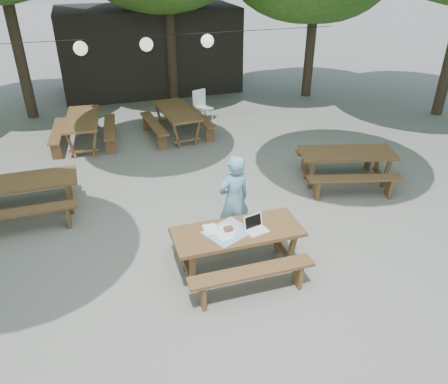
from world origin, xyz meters
TOP-DOWN VIEW (x-y plane):
  - ground at (0.00, 0.00)m, footprint 80.00×80.00m
  - pavilion at (0.50, 10.50)m, footprint 6.00×3.00m
  - main_picnic_table at (0.11, -0.24)m, footprint 2.00×1.58m
  - picnic_table_nw at (-3.22, 2.52)m, footprint 2.01×1.60m
  - picnic_table_ne at (3.30, 1.84)m, footprint 2.24×2.02m
  - picnic_table_far_w at (-2.03, 5.75)m, footprint 1.73×2.06m
  - picnic_table_far_e at (0.41, 5.64)m, footprint 1.76×2.07m
  - woman at (0.30, 0.52)m, footprint 0.67×0.52m
  - plastic_chair at (1.38, 6.58)m, footprint 0.57×0.57m
  - laptop at (0.37, -0.31)m, footprint 0.38×0.33m
  - tabletop_clutter at (-0.06, -0.24)m, footprint 0.82×0.77m
  - paper_lanterns at (-0.19, 6.00)m, footprint 9.00×0.34m

SIDE VIEW (x-z plane):
  - ground at x=0.00m, z-range 0.00..0.00m
  - plastic_chair at x=1.38m, z-range -0.19..0.71m
  - main_picnic_table at x=0.11m, z-range 0.01..0.76m
  - picnic_table_nw at x=-3.22m, z-range 0.01..0.76m
  - picnic_table_ne at x=3.30m, z-range 0.01..0.76m
  - picnic_table_far_w at x=-2.03m, z-range 0.01..0.76m
  - picnic_table_far_e at x=0.41m, z-range 0.01..0.76m
  - tabletop_clutter at x=-0.06m, z-range 0.72..0.80m
  - laptop at x=0.37m, z-range 0.69..0.93m
  - woman at x=0.30m, z-range 0.00..1.64m
  - pavilion at x=0.50m, z-range 0.00..2.80m
  - paper_lanterns at x=-0.19m, z-range 2.21..2.59m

